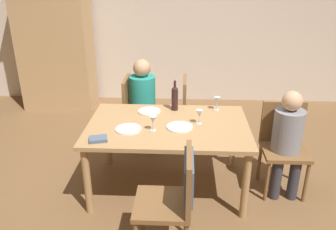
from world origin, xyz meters
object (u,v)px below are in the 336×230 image
object	(u,v)px
chair_far_left	(136,108)
dinner_plate_guest_right	(149,111)
armoire_cabinet	(55,40)
dining_table	(168,132)
chair_far_right	(193,109)
wine_glass_centre	(153,120)
dinner_plate_guest_left	(180,127)
chair_right_end	(283,141)
person_woman_host	(145,98)
wine_glass_near_right	(217,101)
chair_near	(178,190)
wine_glass_near_left	(199,114)
person_man_bearded	(288,137)
wine_bottle_tall_green	(175,97)
dinner_plate_host	(128,129)

from	to	relation	value
chair_far_left	dinner_plate_guest_right	bearing A→B (deg)	21.17
armoire_cabinet	dining_table	distance (m)	2.99
dining_table	chair_far_right	size ratio (longest dim) A/B	1.73
wine_glass_centre	dinner_plate_guest_left	world-z (taller)	wine_glass_centre
chair_right_end	wine_glass_centre	xyz separation A→B (m)	(-1.31, -0.24, 0.31)
person_woman_host	chair_far_left	bearing A→B (deg)	-90.00
wine_glass_centre	dining_table	bearing A→B (deg)	48.10
armoire_cabinet	wine_glass_near_right	distance (m)	3.06
armoire_cabinet	chair_near	distance (m)	3.80
armoire_cabinet	chair_right_end	bearing A→B (deg)	-35.40
dining_table	chair_right_end	distance (m)	1.19
armoire_cabinet	chair_far_right	distance (m)	2.63
dining_table	wine_glass_centre	distance (m)	0.28
wine_glass_near_left	dinner_plate_guest_left	bearing A→B (deg)	-152.94
person_man_bearded	dinner_plate_guest_right	world-z (taller)	person_man_bearded
wine_glass_near_left	person_woman_host	bearing A→B (deg)	126.18
wine_glass_centre	dinner_plate_guest_right	xyz separation A→B (m)	(-0.08, 0.46, -0.10)
chair_near	dinner_plate_guest_left	xyz separation A→B (m)	(-0.01, 0.83, 0.15)
dining_table	wine_bottle_tall_green	xyz separation A→B (m)	(0.05, 0.38, 0.23)
wine_bottle_tall_green	dining_table	bearing A→B (deg)	-98.10
chair_near	dining_table	bearing A→B (deg)	7.81
wine_glass_near_left	wine_glass_near_right	bearing A→B (deg)	61.43
chair_far_left	dinner_plate_guest_left	world-z (taller)	chair_far_left
person_man_bearded	wine_glass_centre	bearing A→B (deg)	5.39
chair_right_end	wine_bottle_tall_green	xyz separation A→B (m)	(-1.12, 0.29, 0.34)
chair_far_left	person_man_bearded	xyz separation A→B (m)	(1.62, -0.93, 0.11)
person_woman_host	dinner_plate_guest_left	distance (m)	1.07
dining_table	wine_glass_centre	size ratio (longest dim) A/B	10.71
dining_table	person_woman_host	bearing A→B (deg)	110.25
chair_far_left	dinner_plate_host	xyz separation A→B (m)	(0.07, -1.04, 0.21)
chair_far_left	chair_far_right	size ratio (longest dim) A/B	1.00
armoire_cabinet	dining_table	xyz separation A→B (m)	(1.90, -2.27, -0.45)
dining_table	wine_glass_near_left	bearing A→B (deg)	4.94
dining_table	dinner_plate_guest_left	distance (m)	0.16
chair_far_right	dinner_plate_host	size ratio (longest dim) A/B	3.68
chair_right_end	wine_glass_centre	world-z (taller)	chair_right_end
chair_right_end	chair_near	distance (m)	1.45
chair_far_right	dinner_plate_guest_left	size ratio (longest dim) A/B	3.59
chair_right_end	wine_bottle_tall_green	bearing A→B (deg)	-14.61
dining_table	chair_far_left	bearing A→B (deg)	116.31
chair_far_left	person_woman_host	xyz separation A→B (m)	(0.11, 0.00, 0.13)
wine_glass_near_left	chair_near	bearing A→B (deg)	-101.19
wine_glass_near_right	dinner_plate_host	xyz separation A→B (m)	(-0.88, -0.54, -0.10)
wine_bottle_tall_green	wine_glass_centre	distance (m)	0.56
wine_bottle_tall_green	chair_near	bearing A→B (deg)	-86.89
wine_glass_near_right	chair_far_right	bearing A→B (deg)	115.43
armoire_cabinet	wine_glass_centre	distance (m)	3.01
chair_far_right	person_man_bearded	world-z (taller)	person_man_bearded
chair_far_left	dinner_plate_guest_right	xyz separation A→B (m)	(0.23, -0.59, 0.21)
armoire_cabinet	dinner_plate_guest_left	distance (m)	3.11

